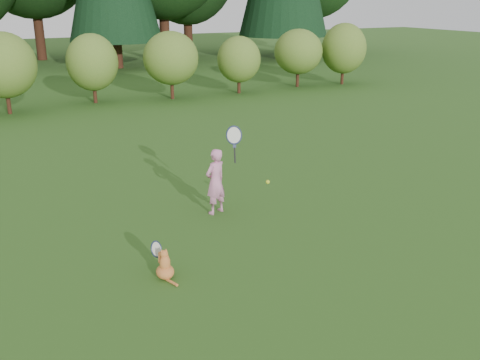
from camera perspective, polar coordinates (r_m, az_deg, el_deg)
ground at (r=9.29m, az=1.13°, el=-5.71°), size 100.00×100.00×0.00m
shrub_row at (r=20.98m, az=-16.02°, el=11.47°), size 28.00×3.00×2.80m
child at (r=9.92m, az=-2.57°, el=0.01°), size 0.75×0.52×1.87m
cat at (r=7.89m, az=-8.07°, el=-8.75°), size 0.35×0.65×0.60m
tennis_ball at (r=9.42m, az=2.98°, el=-0.21°), size 0.07×0.07×0.07m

